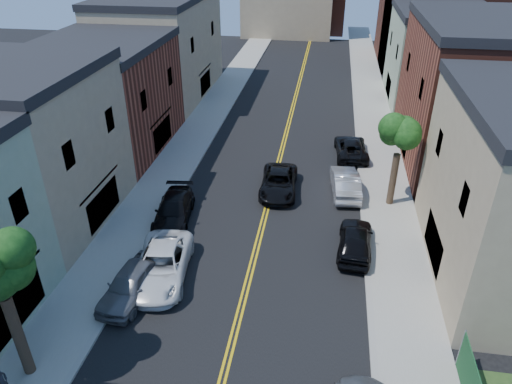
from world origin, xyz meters
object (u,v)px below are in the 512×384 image
at_px(silver_car_right, 345,183).
at_px(dark_car_right_far, 351,148).
at_px(white_pickup, 161,265).
at_px(grey_car_left, 131,283).
at_px(black_car_left, 174,210).
at_px(black_suv_lane, 279,182).
at_px(black_car_right, 355,240).
at_px(pedestrian_left, 2,384).

height_order(silver_car_right, dark_car_right_far, silver_car_right).
relative_size(white_pickup, silver_car_right, 1.18).
bearing_deg(grey_car_left, dark_car_right_far, 65.48).
relative_size(black_car_left, silver_car_right, 1.05).
distance_m(black_car_left, dark_car_right_far, 15.67).
height_order(white_pickup, black_suv_lane, white_pickup).
bearing_deg(black_car_right, dark_car_right_far, -86.25).
relative_size(white_pickup, pedestrian_left, 3.59).
xyz_separation_m(black_car_right, dark_car_right_far, (0.00, 12.70, -0.08)).
height_order(grey_car_left, silver_car_right, silver_car_right).
height_order(white_pickup, dark_car_right_far, white_pickup).
bearing_deg(grey_car_left, black_suv_lane, 69.24).
bearing_deg(black_car_left, white_pickup, -86.02).
height_order(white_pickup, silver_car_right, silver_car_right).
height_order(black_suv_lane, pedestrian_left, pedestrian_left).
distance_m(black_car_left, silver_car_right, 11.67).
bearing_deg(white_pickup, grey_car_left, -129.51).
xyz_separation_m(grey_car_left, dark_car_right_far, (11.00, 18.09, -0.07)).
bearing_deg(grey_car_left, silver_car_right, 55.70).
relative_size(silver_car_right, black_suv_lane, 0.94).
height_order(black_car_left, black_car_right, black_car_right).
height_order(grey_car_left, dark_car_right_far, grey_car_left).
bearing_deg(grey_car_left, white_pickup, 64.17).
bearing_deg(black_car_left, black_suv_lane, 30.48).
xyz_separation_m(silver_car_right, black_suv_lane, (-4.50, -0.54, -0.08)).
distance_m(black_suv_lane, pedestrian_left, 19.85).
distance_m(black_car_right, pedestrian_left, 17.97).
height_order(white_pickup, pedestrian_left, pedestrian_left).
xyz_separation_m(black_car_left, silver_car_right, (10.50, 5.11, 0.06)).
distance_m(grey_car_left, black_suv_lane, 12.98).
bearing_deg(black_suv_lane, white_pickup, -118.78).
bearing_deg(black_car_left, dark_car_right_far, 38.58).
distance_m(black_car_right, silver_car_right, 6.67).
xyz_separation_m(grey_car_left, pedestrian_left, (-2.55, -6.41, 0.17)).
height_order(dark_car_right_far, pedestrian_left, pedestrian_left).
height_order(black_car_left, silver_car_right, silver_car_right).
bearing_deg(silver_car_right, pedestrian_left, 49.27).
distance_m(dark_car_right_far, pedestrian_left, 28.00).
bearing_deg(dark_car_right_far, white_pickup, 54.23).
xyz_separation_m(black_car_left, black_car_right, (11.00, -1.55, 0.04)).
relative_size(white_pickup, black_car_right, 1.25).
relative_size(white_pickup, black_car_left, 1.12).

